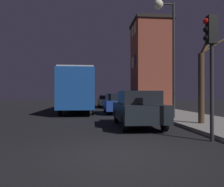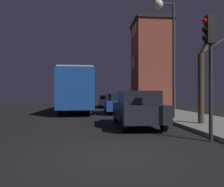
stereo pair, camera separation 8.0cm
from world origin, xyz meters
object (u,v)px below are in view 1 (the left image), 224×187
object	(u,v)px
streetlamp	(165,29)
car_far_lane	(105,101)
car_near_lane	(137,108)
bare_tree	(203,80)
bus	(79,88)
traffic_light	(211,51)
car_mid_lane	(116,103)

from	to	relation	value
streetlamp	car_far_lane	xyz separation A→B (m)	(-2.54, 14.26, -4.54)
car_near_lane	car_far_lane	xyz separation A→B (m)	(-0.44, 16.44, -0.09)
streetlamp	car_far_lane	distance (m)	15.18
bare_tree	car_near_lane	size ratio (longest dim) A/B	0.99
bus	traffic_light	bearing A→B (deg)	-69.65
car_near_lane	car_mid_lane	size ratio (longest dim) A/B	1.09
traffic_light	bare_tree	bearing A→B (deg)	65.70
bus	car_near_lane	world-z (taller)	bus
bus	car_far_lane	bearing A→B (deg)	67.76
streetlamp	car_far_lane	size ratio (longest dim) A/B	1.53
car_far_lane	traffic_light	bearing A→B (deg)	-84.05
car_far_lane	bare_tree	bearing A→B (deg)	-78.07
traffic_light	streetlamp	bearing A→B (deg)	85.23
streetlamp	bus	size ratio (longest dim) A/B	0.63
streetlamp	bare_tree	distance (m)	4.07
car_mid_lane	car_far_lane	world-z (taller)	car_mid_lane
bare_tree	car_far_lane	size ratio (longest dim) A/B	0.97
streetlamp	traffic_light	bearing A→B (deg)	-94.77
streetlamp	car_mid_lane	xyz separation A→B (m)	(-2.34, 4.90, -4.50)
car_near_lane	traffic_light	bearing A→B (deg)	-64.56
bus	car_near_lane	size ratio (longest dim) A/B	2.48
streetlamp	bus	bearing A→B (deg)	125.47
traffic_light	car_far_lane	world-z (taller)	traffic_light
bare_tree	streetlamp	bearing A→B (deg)	112.23
traffic_light	car_near_lane	xyz separation A→B (m)	(-1.64, 3.44, -2.02)
car_far_lane	bus	bearing A→B (deg)	-112.24
bare_tree	car_far_lane	distance (m)	17.09
bus	car_mid_lane	bearing A→B (deg)	-40.77
bus	car_near_lane	distance (m)	10.23
streetlamp	car_near_lane	size ratio (longest dim) A/B	1.55
bus	car_mid_lane	distance (m)	4.13
car_mid_lane	traffic_light	bearing A→B (deg)	-79.90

